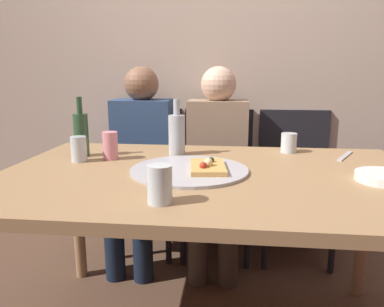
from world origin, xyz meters
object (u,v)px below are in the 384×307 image
at_px(tumbler_near, 160,184).
at_px(chair_right, 295,173).
at_px(pizza_slice_last, 208,166).
at_px(tumbler_far, 79,149).
at_px(pizza_tray, 189,170).
at_px(dining_table, 210,190).
at_px(table_knife, 345,156).
at_px(chair_left, 146,169).
at_px(wine_bottle, 177,134).
at_px(guest_in_beanie, 217,157).
at_px(chair_middle, 218,171).
at_px(soda_can, 110,146).
at_px(guest_in_sweater, 140,155).
at_px(wine_glass, 289,143).
at_px(beer_bottle, 81,134).

bearing_deg(tumbler_near, chair_right, 64.53).
height_order(pizza_slice_last, tumbler_far, tumbler_far).
distance_m(pizza_tray, tumbler_near, 0.36).
height_order(dining_table, table_knife, table_knife).
distance_m(pizza_slice_last, chair_left, 1.06).
relative_size(pizza_tray, wine_bottle, 1.78).
relative_size(pizza_tray, pizza_slice_last, 1.95).
height_order(tumbler_near, guest_in_beanie, guest_in_beanie).
distance_m(pizza_slice_last, chair_middle, 0.95).
height_order(soda_can, table_knife, soda_can).
bearing_deg(pizza_slice_last, guest_in_beanie, 89.77).
xyz_separation_m(guest_in_sweater, guest_in_beanie, (0.47, 0.00, 0.00)).
relative_size(tumbler_near, wine_glass, 1.25).
relative_size(pizza_tray, tumbler_near, 3.97).
xyz_separation_m(tumbler_far, table_knife, (1.16, 0.22, -0.05)).
bearing_deg(pizza_tray, guest_in_beanie, 84.41).
bearing_deg(chair_left, pizza_tray, 113.18).
xyz_separation_m(tumbler_near, guest_in_beanie, (0.12, 1.11, -0.18)).
xyz_separation_m(tumbler_near, wine_glass, (0.48, 0.75, -0.01)).
height_order(pizza_tray, wine_glass, wine_glass).
bearing_deg(guest_in_sweater, tumbler_far, 81.50).
bearing_deg(dining_table, chair_middle, 90.46).
xyz_separation_m(wine_bottle, chair_right, (0.65, 0.62, -0.34)).
height_order(dining_table, tumbler_near, tumbler_near).
height_order(tumbler_near, chair_right, chair_right).
distance_m(pizza_tray, table_knife, 0.75).
relative_size(table_knife, guest_in_sweater, 0.19).
bearing_deg(guest_in_beanie, pizza_tray, 84.41).
height_order(table_knife, chair_middle, chair_middle).
xyz_separation_m(pizza_tray, guest_in_beanie, (0.07, 0.76, -0.12)).
height_order(chair_left, guest_in_sweater, guest_in_sweater).
bearing_deg(chair_right, tumbler_near, 64.53).
bearing_deg(chair_right, guest_in_beanie, 17.41).
relative_size(tumbler_near, guest_in_beanie, 0.10).
height_order(wine_bottle, wine_glass, wine_bottle).
xyz_separation_m(pizza_tray, table_knife, (0.68, 0.33, -0.00)).
bearing_deg(tumbler_near, wine_glass, 57.55).
bearing_deg(pizza_tray, beer_bottle, 157.30).
bearing_deg(soda_can, wine_bottle, 24.21).
height_order(pizza_tray, soda_can, soda_can).
bearing_deg(dining_table, beer_bottle, 160.32).
bearing_deg(soda_can, table_knife, 9.01).
xyz_separation_m(tumbler_far, soda_can, (0.12, 0.05, 0.01)).
xyz_separation_m(tumbler_near, guest_in_sweater, (-0.35, 1.11, -0.18)).
distance_m(dining_table, pizza_tray, 0.11).
height_order(wine_glass, guest_in_sweater, guest_in_sweater).
bearing_deg(beer_bottle, chair_left, 79.78).
relative_size(chair_right, guest_in_sweater, 0.77).
bearing_deg(pizza_slice_last, tumbler_far, 168.79).
relative_size(tumbler_far, guest_in_sweater, 0.09).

